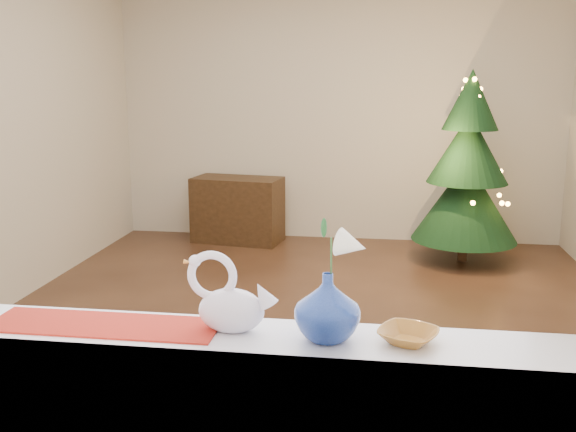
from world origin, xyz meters
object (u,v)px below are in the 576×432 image
Objects in this scene: paperweight at (330,330)px; xmas_tree at (467,167)px; amber_dish at (408,337)px; side_table at (238,210)px; swan at (231,294)px; blue_vase at (327,302)px.

xmas_tree is (0.91, 4.18, -0.09)m from paperweight.
xmas_tree reaches higher than amber_dish.
side_table is at bearing 105.82° from paperweight.
swan is 4.71m from side_table.
blue_vase reaches higher than amber_dish.
xmas_tree is (0.92, 4.17, -0.17)m from blue_vase.
amber_dish is (0.51, -0.02, -0.10)m from swan.
swan reaches higher than side_table.
amber_dish is (0.22, 0.02, -0.02)m from paperweight.
swan is 0.31m from paperweight.
blue_vase is 4.27m from xmas_tree.
swan reaches higher than paperweight.
blue_vase is (0.28, -0.02, -0.00)m from swan.
side_table is at bearing 108.40° from amber_dish.
amber_dish reaches higher than side_table.
amber_dish is at bearing -22.14° from swan.
xmas_tree is at bearing 77.60° from blue_vase.
blue_vase reaches higher than paperweight.
swan is at bearing 172.21° from paperweight.
paperweight is 0.08× the size of side_table.
blue_vase is 3.11× the size of paperweight.
paperweight is (0.29, -0.04, -0.08)m from swan.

